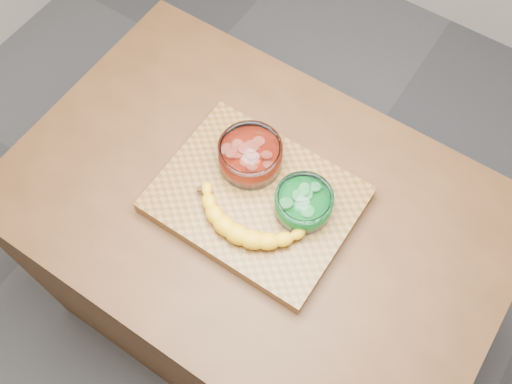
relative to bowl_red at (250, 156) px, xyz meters
The scene contains 6 objects.
ground 0.98m from the bowl_red, 47.83° to the right, with size 3.50×3.50×0.00m, color #4F5054.
counter 0.53m from the bowl_red, 47.83° to the right, with size 1.20×0.80×0.90m, color #513018.
cutting_board 0.11m from the bowl_red, 47.83° to the right, with size 0.45×0.35×0.04m, color brown.
bowl_red is the anchor object (origin of this frame).
bowl_green 0.17m from the bowl_red, 11.83° to the right, with size 0.13×0.13×0.06m.
banana 0.16m from the bowl_red, 60.68° to the right, with size 0.30×0.14×0.04m, color gold, non-canonical shape.
Camera 1 is at (0.33, -0.50, 2.12)m, focal length 40.00 mm.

